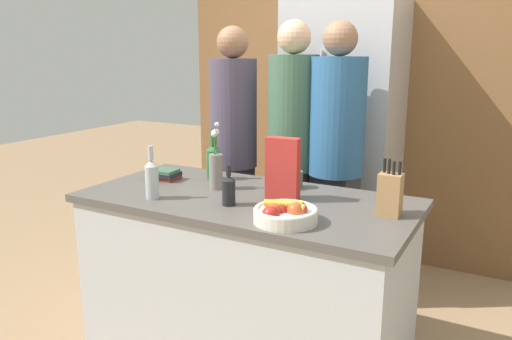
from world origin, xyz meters
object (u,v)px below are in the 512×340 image
(bottle_oil, at_px, (152,178))
(bottle_vinegar, at_px, (229,189))
(fruit_bowl, at_px, (285,213))
(bottle_wine, at_px, (213,161))
(refrigerator, at_px, (342,139))
(knife_block, at_px, (390,194))
(person_in_blue, at_px, (292,145))
(cereal_box, at_px, (283,169))
(person_in_red_tee, at_px, (336,150))
(flower_vase, at_px, (216,167))
(person_at_sink, at_px, (234,143))
(coffee_mug, at_px, (294,179))
(book_stack, at_px, (164,174))

(bottle_oil, relative_size, bottle_vinegar, 1.36)
(fruit_bowl, relative_size, bottle_oil, 1.04)
(bottle_vinegar, relative_size, bottle_wine, 0.72)
(refrigerator, height_order, fruit_bowl, refrigerator)
(knife_block, relative_size, person_in_blue, 0.14)
(refrigerator, bearing_deg, cereal_box, -83.51)
(cereal_box, xyz_separation_m, person_in_red_tee, (0.01, 0.77, -0.04))
(fruit_bowl, bearing_deg, bottle_wine, 144.92)
(bottle_wine, bearing_deg, person_in_blue, 66.56)
(flower_vase, distance_m, bottle_vinegar, 0.31)
(knife_block, height_order, person_in_blue, person_in_blue)
(flower_vase, distance_m, person_in_blue, 0.74)
(refrigerator, height_order, bottle_vinegar, refrigerator)
(flower_vase, xyz_separation_m, person_at_sink, (-0.30, 0.68, -0.00))
(cereal_box, height_order, bottle_vinegar, cereal_box)
(refrigerator, bearing_deg, person_at_sink, -129.86)
(knife_block, relative_size, person_at_sink, 0.15)
(person_in_red_tee, bearing_deg, coffee_mug, -81.62)
(cereal_box, distance_m, book_stack, 0.80)
(coffee_mug, bearing_deg, person_at_sink, 145.30)
(refrigerator, relative_size, cereal_box, 6.28)
(knife_block, relative_size, flower_vase, 0.72)
(cereal_box, bearing_deg, refrigerator, 96.49)
(bottle_oil, height_order, person_in_blue, person_in_blue)
(person_at_sink, bearing_deg, refrigerator, 67.79)
(coffee_mug, height_order, person_at_sink, person_at_sink)
(flower_vase, distance_m, book_stack, 0.39)
(refrigerator, distance_m, book_stack, 1.46)
(cereal_box, bearing_deg, coffee_mug, 99.68)
(bottle_oil, bearing_deg, knife_block, 15.17)
(person_in_blue, bearing_deg, bottle_vinegar, -79.88)
(bottle_wine, bearing_deg, bottle_oil, -96.76)
(knife_block, height_order, cereal_box, cereal_box)
(knife_block, xyz_separation_m, person_in_blue, (-0.82, 0.74, 0.03))
(bottle_oil, relative_size, person_in_red_tee, 0.15)
(bottle_oil, height_order, bottle_vinegar, bottle_oil)
(refrigerator, distance_m, flower_vase, 1.36)
(cereal_box, bearing_deg, flower_vase, 178.13)
(bottle_vinegar, relative_size, person_in_red_tee, 0.11)
(fruit_bowl, distance_m, flower_vase, 0.65)
(refrigerator, relative_size, knife_block, 7.58)
(knife_block, xyz_separation_m, book_stack, (-1.32, 0.03, -0.07))
(bottle_vinegar, height_order, bottle_wine, bottle_wine)
(book_stack, relative_size, bottle_vinegar, 0.93)
(bottle_oil, bearing_deg, person_at_sink, 96.49)
(refrigerator, distance_m, fruit_bowl, 1.69)
(book_stack, relative_size, person_in_blue, 0.10)
(bottle_oil, distance_m, bottle_wine, 0.48)
(refrigerator, bearing_deg, fruit_bowl, -79.23)
(coffee_mug, height_order, bottle_wine, bottle_wine)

